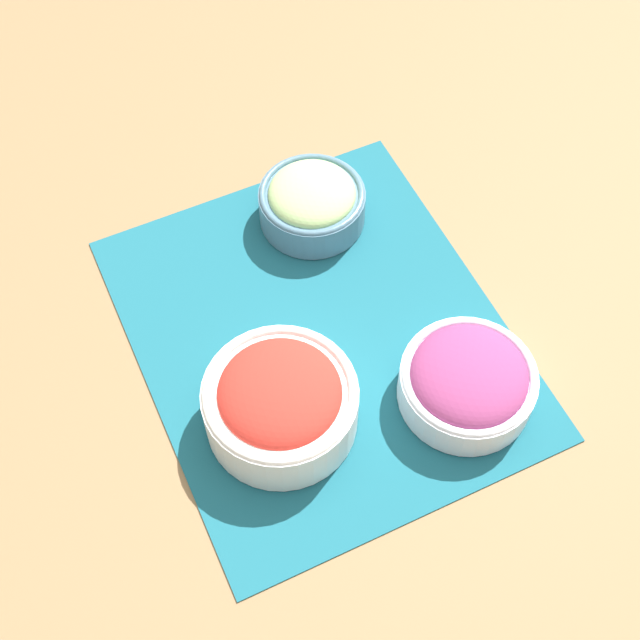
# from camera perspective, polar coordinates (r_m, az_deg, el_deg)

# --- Properties ---
(ground_plane) EXTENTS (3.00, 3.00, 0.00)m
(ground_plane) POSITION_cam_1_polar(r_m,az_deg,el_deg) (0.99, 0.00, -1.04)
(ground_plane) COLOR olive
(placemat) EXTENTS (0.47, 0.39, 0.00)m
(placemat) POSITION_cam_1_polar(r_m,az_deg,el_deg) (0.99, 0.00, -0.98)
(placemat) COLOR #195B6B
(placemat) RESTS_ON ground_plane
(onion_bowl) EXTENTS (0.14, 0.14, 0.06)m
(onion_bowl) POSITION_cam_1_polar(r_m,az_deg,el_deg) (0.94, 9.44, -3.86)
(onion_bowl) COLOR silver
(onion_bowl) RESTS_ON placemat
(tomato_bowl) EXTENTS (0.16, 0.16, 0.08)m
(tomato_bowl) POSITION_cam_1_polar(r_m,az_deg,el_deg) (0.90, -2.55, -5.26)
(tomato_bowl) COLOR white
(tomato_bowl) RESTS_ON placemat
(cucumber_bowl) EXTENTS (0.13, 0.13, 0.06)m
(cucumber_bowl) POSITION_cam_1_polar(r_m,az_deg,el_deg) (1.06, -0.51, 7.62)
(cucumber_bowl) COLOR slate
(cucumber_bowl) RESTS_ON placemat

